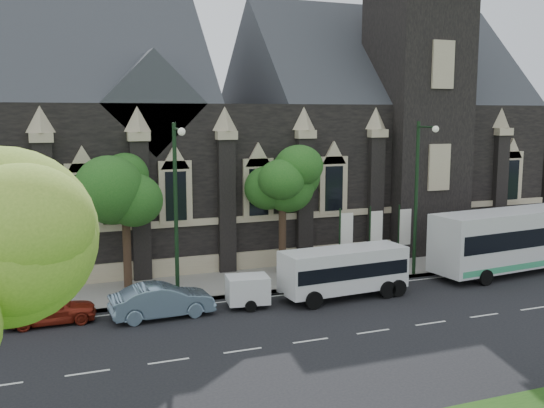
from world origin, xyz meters
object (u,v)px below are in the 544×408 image
car_far_red (49,309)px  banner_flag_right (403,231)px  street_lamp_mid (177,203)px  box_trailer (248,290)px  banner_flag_center (374,233)px  tour_coach (525,238)px  sedan (162,301)px  tree_walk_left (128,184)px  banner_flag_left (344,235)px  shuttle_bus (344,269)px  street_lamp_near (418,190)px  tree_walk_right (285,176)px

car_far_red → banner_flag_right: bearing=-82.2°
street_lamp_mid → box_trailer: 5.51m
banner_flag_center → tour_coach: (8.65, -3.03, -0.34)m
sedan → banner_flag_right: bearing=-78.9°
tree_walk_left → street_lamp_mid: size_ratio=0.85×
tree_walk_left → box_trailer: size_ratio=2.54×
box_trailer → car_far_red: size_ratio=0.74×
banner_flag_left → car_far_red: banner_flag_left is taller
car_far_red → shuttle_bus: bearing=-94.8°
street_lamp_near → shuttle_bus: size_ratio=1.33×
banner_flag_right → street_lamp_mid: bearing=-172.4°
banner_flag_center → tour_coach: size_ratio=0.30×
box_trailer → banner_flag_left: bearing=35.1°
banner_flag_left → banner_flag_center: size_ratio=1.00×
shuttle_bus → tour_coach: bearing=0.6°
tour_coach → banner_flag_right: bearing=149.7°
tree_walk_right → street_lamp_mid: 8.10m
tour_coach → sedan: bearing=175.9°
banner_flag_left → tour_coach: 11.08m
street_lamp_mid → shuttle_bus: bearing=-14.4°
banner_flag_center → shuttle_bus: banner_flag_center is taller
tour_coach → tree_walk_right: bearing=155.1°
tree_walk_right → banner_flag_left: (3.08, -1.71, -3.43)m
banner_flag_right → tour_coach: size_ratio=0.30×
tour_coach → box_trailer: bearing=176.4°
tree_walk_right → banner_flag_left: 4.92m
street_lamp_near → street_lamp_mid: (-14.00, 0.00, 0.00)m
box_trailer → banner_flag_right: bearing=26.2°
tree_walk_left → banner_flag_left: (12.08, -1.70, -3.35)m
banner_flag_center → car_far_red: banner_flag_center is taller
banner_flag_center → banner_flag_right: bearing=0.0°
street_lamp_mid → shuttle_bus: (8.19, -2.10, -3.62)m
banner_flag_center → car_far_red: size_ratio=0.98×
tree_walk_right → tour_coach: 15.01m
banner_flag_left → tree_walk_right: bearing=150.9°
street_lamp_near → car_far_red: bearing=-177.5°
car_far_red → street_lamp_mid: bearing=-81.7°
tree_walk_right → banner_flag_center: tree_walk_right is taller
tree_walk_left → shuttle_bus: (9.99, -5.71, -4.24)m
tree_walk_left → street_lamp_near: bearing=-12.9°
tree_walk_right → street_lamp_near: (6.79, -3.62, -0.71)m
tree_walk_right → sedan: bearing=-147.2°
banner_flag_center → car_far_red: 18.70m
shuttle_bus → banner_flag_right: bearing=29.6°
shuttle_bus → box_trailer: 5.21m
sedan → banner_flag_left: bearing=-74.5°
banner_flag_left → banner_flag_right: 4.00m
sedan → street_lamp_mid: bearing=-35.8°
banner_flag_center → street_lamp_near: bearing=-48.1°
tree_walk_left → sedan: bearing=-83.5°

